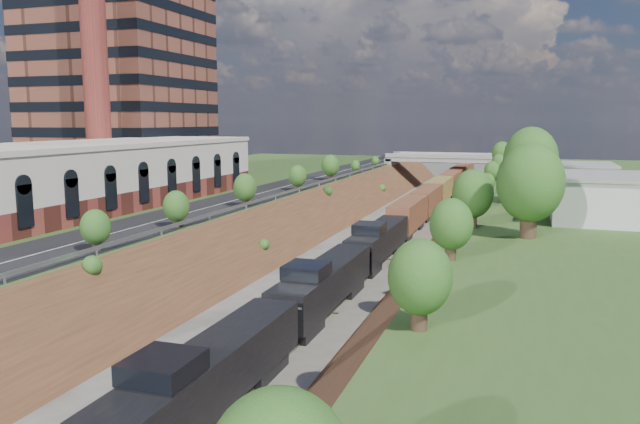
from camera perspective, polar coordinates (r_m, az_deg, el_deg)
platform_left at (r=88.09m, az=-16.12°, el=0.35°), size 44.00×180.00×5.00m
embankment_left at (r=78.23m, az=-2.63°, el=-2.17°), size 10.00×180.00×10.00m
embankment_right at (r=73.37m, az=13.64°, el=-3.11°), size 10.00×180.00×10.00m
rail_left_track at (r=75.65m, az=3.32°, el=-2.47°), size 1.58×180.00×0.18m
rail_right_track at (r=74.49m, az=7.19°, el=-2.69°), size 1.58×180.00×0.18m
road at (r=79.19m, az=-5.70°, el=1.62°), size 8.00×180.00×0.10m
guardrail at (r=77.37m, az=-2.99°, el=1.87°), size 0.10×171.00×0.70m
commercial_building at (r=67.15m, az=-23.44°, el=2.73°), size 14.30×62.30×7.00m
smokestack at (r=86.50m, az=-19.99°, el=14.99°), size 3.20×3.20×40.00m
overpass at (r=135.10m, az=11.34°, el=4.24°), size 24.50×8.30×7.40m
white_building_near at (r=64.50m, az=24.36°, el=1.12°), size 9.00×12.00×4.00m
white_building_far at (r=86.29m, az=22.58°, el=2.75°), size 8.00×10.00×3.60m
tree_right_large at (r=51.97m, az=18.68°, el=2.49°), size 5.25×5.25×7.61m
tree_left_crest at (r=43.30m, az=-23.16°, el=-1.99°), size 2.45×2.45×3.55m
freight_train at (r=93.82m, az=9.65°, el=1.01°), size 2.82×144.17×4.55m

